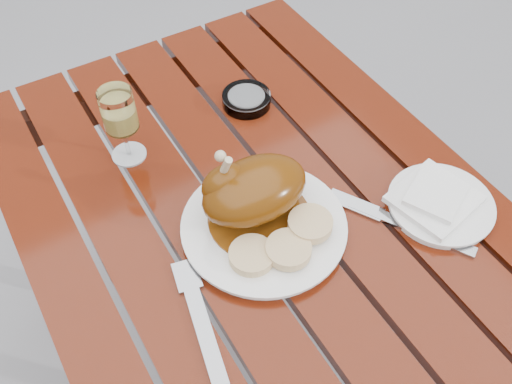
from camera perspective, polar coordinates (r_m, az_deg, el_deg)
table at (r=1.32m, az=1.27°, el=-12.98°), size 0.80×1.20×0.75m
dinner_plate at (r=0.99m, az=0.79°, el=-3.54°), size 0.38×0.38×0.02m
roast_duck at (r=0.96m, az=-0.53°, el=0.16°), size 0.19×0.18×0.14m
bread_dumplings at (r=0.94m, az=2.80°, el=-5.07°), size 0.19×0.10×0.03m
wine_glass at (r=1.08m, az=-13.24°, el=6.48°), size 0.07×0.07×0.16m
side_plate at (r=1.07m, az=17.97°, el=-1.24°), size 0.22×0.22×0.02m
napkin at (r=1.06m, az=17.40°, el=-0.64°), size 0.16×0.15×0.01m
ashtray at (r=1.21m, az=-0.96°, el=9.25°), size 0.13×0.13×0.03m
fork at (r=0.90m, az=-5.39°, el=-13.10°), size 0.07×0.21×0.01m
knife at (r=1.03m, az=15.20°, el=-3.43°), size 0.13×0.21×0.01m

